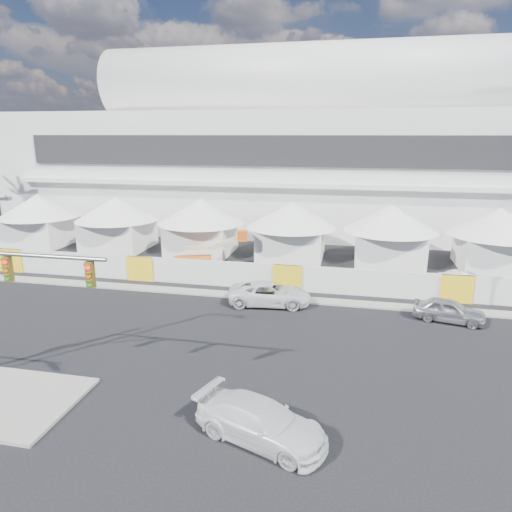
% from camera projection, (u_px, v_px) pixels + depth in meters
% --- Properties ---
extents(ground, '(160.00, 160.00, 0.00)m').
position_uv_depth(ground, '(124.00, 378.00, 22.29)').
color(ground, black).
rests_on(ground, ground).
extents(far_curb, '(80.00, 1.20, 0.12)m').
position_uv_depth(far_curb, '(493.00, 314.00, 30.09)').
color(far_curb, gray).
rests_on(far_curb, ground).
extents(stadium, '(80.00, 24.80, 21.98)m').
position_uv_depth(stadium, '(340.00, 151.00, 57.30)').
color(stadium, silver).
rests_on(stadium, ground).
extents(tent_row, '(53.40, 8.40, 5.40)m').
position_uv_depth(tent_row, '(245.00, 224.00, 44.04)').
color(tent_row, white).
rests_on(tent_row, ground).
extents(hoarding_fence, '(70.00, 0.25, 2.00)m').
position_uv_depth(hoarding_fence, '(288.00, 278.00, 34.53)').
color(hoarding_fence, silver).
rests_on(hoarding_fence, ground).
extents(sedan_silver, '(2.64, 4.60, 1.47)m').
position_uv_depth(sedan_silver, '(449.00, 310.00, 28.90)').
color(sedan_silver, '#AAABAF').
rests_on(sedan_silver, ground).
extents(pickup_curb, '(3.24, 5.94, 1.58)m').
position_uv_depth(pickup_curb, '(270.00, 294.00, 31.71)').
color(pickup_curb, silver).
rests_on(pickup_curb, ground).
extents(pickup_near, '(3.88, 5.83, 1.57)m').
position_uv_depth(pickup_near, '(261.00, 422.00, 17.65)').
color(pickup_near, silver).
rests_on(pickup_near, ground).
extents(lot_car_a, '(1.60, 4.17, 1.35)m').
position_uv_depth(lot_car_a, '(467.00, 281.00, 34.89)').
color(lot_car_a, white).
rests_on(lot_car_a, ground).
extents(boom_lift, '(6.74, 2.41, 3.31)m').
position_uv_depth(boom_lift, '(199.00, 259.00, 40.17)').
color(boom_lift, '#E25915').
rests_on(boom_lift, ground).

